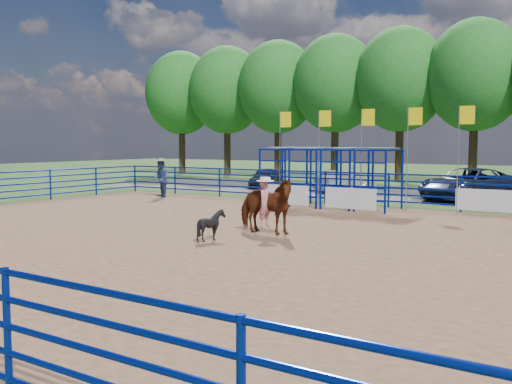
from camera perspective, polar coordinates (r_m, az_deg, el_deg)
ground at (r=16.16m, az=0.95°, el=-5.02°), size 120.00×120.00×0.00m
arena_dirt at (r=16.16m, az=0.95°, el=-4.98°), size 30.00×20.00×0.02m
gravel_strip at (r=31.77m, az=17.37°, el=-0.30°), size 40.00×10.00×0.01m
horse_and_rider at (r=17.32m, az=0.93°, el=-1.16°), size 2.04×0.94×2.45m
calf at (r=16.24m, az=-4.49°, el=-3.31°), size 1.08×1.06×0.90m
spectator_cowboy at (r=29.34m, az=-9.50°, el=1.38°), size 1.15×1.06×1.95m
car_a at (r=35.20m, az=0.96°, el=1.45°), size 2.55×3.94×1.25m
car_b at (r=32.32m, az=8.93°, el=1.06°), size 2.60×3.94×1.23m
car_c at (r=29.52m, az=20.45°, el=0.75°), size 4.38×6.14×1.55m
perimeter_fence at (r=16.04m, az=0.95°, el=-2.38°), size 30.10×20.10×1.50m
chute_assembly at (r=24.66m, az=8.07°, el=1.34°), size 19.32×2.41×4.20m
treeline at (r=40.67m, az=21.11°, el=11.34°), size 56.40×6.40×11.24m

